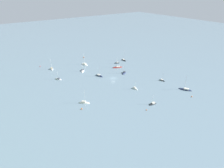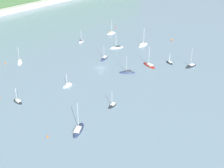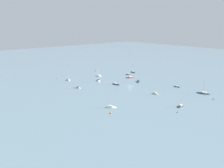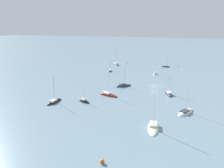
# 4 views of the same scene
# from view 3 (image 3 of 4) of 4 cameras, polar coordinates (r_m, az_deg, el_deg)

# --- Properties ---
(ground_plane) EXTENTS (600.00, 600.00, 0.00)m
(ground_plane) POSITION_cam_3_polar(r_m,az_deg,el_deg) (131.43, 5.91, -0.68)
(ground_plane) COLOR slate
(sailboat_0) EXTENTS (5.18, 8.77, 10.02)m
(sailboat_0) POSITION_cam_3_polar(r_m,az_deg,el_deg) (153.03, 5.88, 2.09)
(sailboat_0) COLOR maroon
(sailboat_0) RESTS_ON ground_plane
(sailboat_1) EXTENTS (8.62, 3.06, 10.25)m
(sailboat_1) POSITION_cam_3_polar(r_m,az_deg,el_deg) (158.02, -4.46, 2.66)
(sailboat_1) COLOR white
(sailboat_1) RESTS_ON ground_plane
(sailboat_2) EXTENTS (3.04, 4.67, 5.62)m
(sailboat_2) POSITION_cam_3_polar(r_m,az_deg,el_deg) (162.96, 5.20, 3.10)
(sailboat_2) COLOR black
(sailboat_2) RESTS_ON ground_plane
(sailboat_3) EXTENTS (5.88, 4.10, 7.50)m
(sailboat_3) POSITION_cam_3_polar(r_m,az_deg,el_deg) (128.96, -11.24, -1.28)
(sailboat_3) COLOR silver
(sailboat_3) RESTS_ON ground_plane
(sailboat_4) EXTENTS (5.85, 6.90, 8.96)m
(sailboat_4) POSITION_cam_3_polar(r_m,az_deg,el_deg) (142.35, 8.56, 0.74)
(sailboat_4) COLOR #232D4C
(sailboat_4) RESTS_ON ground_plane
(sailboat_5) EXTENTS (7.85, 6.14, 8.27)m
(sailboat_5) POSITION_cam_3_polar(r_m,az_deg,el_deg) (143.55, -4.44, 1.03)
(sailboat_5) COLOR silver
(sailboat_5) RESTS_ON ground_plane
(sailboat_6) EXTENTS (6.39, 3.34, 9.08)m
(sailboat_6) POSITION_cam_3_polar(r_m,az_deg,el_deg) (149.68, -14.02, 1.27)
(sailboat_6) COLOR white
(sailboat_6) RESTS_ON ground_plane
(sailboat_7) EXTENTS (7.02, 3.57, 8.31)m
(sailboat_7) POSITION_cam_3_polar(r_m,az_deg,el_deg) (134.18, 1.30, -0.14)
(sailboat_7) COLOR #232D4C
(sailboat_7) RESTS_ON ground_plane
(sailboat_8) EXTENTS (2.34, 5.36, 6.36)m
(sailboat_8) POSITION_cam_3_polar(r_m,az_deg,el_deg) (104.88, 21.40, -6.86)
(sailboat_8) COLOR black
(sailboat_8) RESTS_ON ground_plane
(sailboat_9) EXTENTS (7.26, 3.54, 9.93)m
(sailboat_9) POSITION_cam_3_polar(r_m,az_deg,el_deg) (171.54, 6.85, 3.82)
(sailboat_9) COLOR black
(sailboat_9) RESTS_ON ground_plane
(sailboat_10) EXTENTS (4.86, 1.80, 6.39)m
(sailboat_10) POSITION_cam_3_polar(r_m,az_deg,el_deg) (118.87, 13.99, -3.16)
(sailboat_10) COLOR white
(sailboat_10) RESTS_ON ground_plane
(sailboat_11) EXTENTS (8.76, 6.05, 10.74)m
(sailboat_11) POSITION_cam_3_polar(r_m,az_deg,el_deg) (130.99, 27.61, -2.75)
(sailboat_11) COLOR #232D4C
(sailboat_11) RESTS_ON ground_plane
(sailboat_12) EXTENTS (4.85, 2.07, 6.56)m
(sailboat_12) POSITION_cam_3_polar(r_m,az_deg,el_deg) (137.65, 20.39, -0.83)
(sailboat_12) COLOR black
(sailboat_12) RESTS_ON ground_plane
(sailboat_13) EXTENTS (5.77, 5.75, 9.06)m
(sailboat_13) POSITION_cam_3_polar(r_m,az_deg,el_deg) (96.71, -0.31, -7.65)
(sailboat_13) COLOR white
(sailboat_13) RESTS_ON ground_plane
(mooring_buoy_0) EXTENTS (0.66, 0.66, 0.66)m
(mooring_buoy_0) POSITION_cam_3_polar(r_m,az_deg,el_deg) (123.84, 30.25, -4.21)
(mooring_buoy_0) COLOR orange
(mooring_buoy_0) RESTS_ON ground_plane
(mooring_buoy_1) EXTENTS (0.63, 0.63, 0.63)m
(mooring_buoy_1) POSITION_cam_3_polar(r_m,az_deg,el_deg) (157.21, -17.60, 1.84)
(mooring_buoy_1) COLOR red
(mooring_buoy_1) RESTS_ON ground_plane
(mooring_buoy_2) EXTENTS (0.71, 0.71, 0.71)m
(mooring_buoy_2) POSITION_cam_3_polar(r_m,az_deg,el_deg) (90.51, -0.43, -9.40)
(mooring_buoy_2) COLOR orange
(mooring_buoy_2) RESTS_ON ground_plane
(mooring_buoy_3) EXTENTS (0.54, 0.54, 0.54)m
(mooring_buoy_3) POSITION_cam_3_polar(r_m,az_deg,el_deg) (97.74, 20.63, -8.52)
(mooring_buoy_3) COLOR orange
(mooring_buoy_3) RESTS_ON ground_plane
(mooring_buoy_4) EXTENTS (0.89, 0.89, 0.89)m
(mooring_buoy_4) POSITION_cam_3_polar(r_m,az_deg,el_deg) (176.08, -5.37, 4.36)
(mooring_buoy_4) COLOR orange
(mooring_buoy_4) RESTS_ON ground_plane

